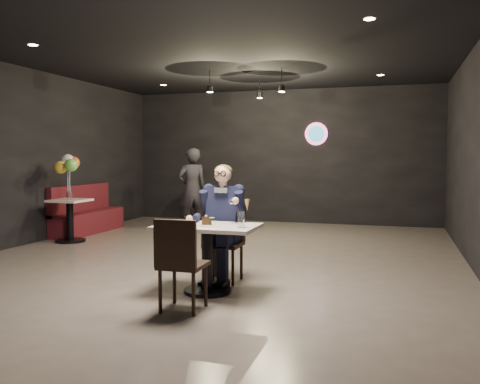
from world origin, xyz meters
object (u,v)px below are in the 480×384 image
(chair_far, at_px, (224,243))
(sundae_glass, at_px, (241,219))
(chair_near, at_px, (183,263))
(seated_man, at_px, (224,222))
(booth_bench, at_px, (88,209))
(side_table, at_px, (70,221))
(balloon_vase, at_px, (69,195))
(passerby, at_px, (192,189))
(main_table, at_px, (207,259))

(chair_far, height_order, sundae_glass, chair_far)
(chair_near, relative_size, sundae_glass, 5.52)
(chair_near, relative_size, seated_man, 0.64)
(booth_bench, bearing_deg, chair_far, -37.04)
(side_table, bearing_deg, chair_far, -28.09)
(sundae_glass, xyz_separation_m, balloon_vase, (-3.91, 2.48, -0.01))
(passerby, bearing_deg, side_table, 15.11)
(chair_far, xyz_separation_m, passerby, (-2.03, 3.90, 0.37))
(main_table, xyz_separation_m, chair_near, (0.00, -0.66, 0.09))
(booth_bench, xyz_separation_m, side_table, (0.30, -1.00, -0.10))
(booth_bench, distance_m, passerby, 2.08)
(chair_far, height_order, seated_man, seated_man)
(main_table, relative_size, sundae_glass, 6.60)
(chair_far, xyz_separation_m, booth_bench, (-3.80, 2.87, 0.01))
(balloon_vase, bearing_deg, seated_man, -28.09)
(seated_man, relative_size, passerby, 0.86)
(booth_bench, xyz_separation_m, balloon_vase, (0.30, -1.00, 0.35))
(balloon_vase, distance_m, passerby, 2.51)
(seated_man, height_order, side_table, seated_man)
(side_table, bearing_deg, balloon_vase, 0.00)
(main_table, xyz_separation_m, passerby, (-2.03, 4.45, 0.46))
(side_table, bearing_deg, main_table, -34.64)
(main_table, xyz_separation_m, seated_man, (0.00, 0.55, 0.34))
(chair_far, height_order, side_table, chair_far)
(seated_man, relative_size, side_table, 1.93)
(booth_bench, relative_size, side_table, 2.52)
(main_table, height_order, balloon_vase, balloon_vase)
(booth_bench, xyz_separation_m, passerby, (1.77, 1.03, 0.36))
(side_table, bearing_deg, booth_bench, 106.70)
(main_table, xyz_separation_m, side_table, (-3.50, 2.42, -0.00))
(main_table, xyz_separation_m, booth_bench, (-3.80, 3.42, 0.09))
(chair_far, relative_size, booth_bench, 0.49)
(balloon_vase, height_order, passerby, passerby)
(sundae_glass, bearing_deg, main_table, 170.80)
(chair_near, bearing_deg, main_table, 88.82)
(booth_bench, relative_size, balloon_vase, 12.92)
(chair_near, height_order, balloon_vase, chair_near)
(main_table, distance_m, booth_bench, 5.11)
(booth_bench, bearing_deg, passerby, 30.16)
(sundae_glass, relative_size, booth_bench, 0.09)
(chair_far, bearing_deg, side_table, 151.91)
(main_table, relative_size, chair_far, 1.20)
(side_table, relative_size, passerby, 0.45)
(side_table, distance_m, balloon_vase, 0.45)
(main_table, height_order, chair_near, chair_near)
(booth_bench, relative_size, passerby, 1.13)
(booth_bench, bearing_deg, balloon_vase, -73.30)
(seated_man, height_order, sundae_glass, seated_man)
(main_table, distance_m, side_table, 4.25)
(chair_far, relative_size, balloon_vase, 6.32)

